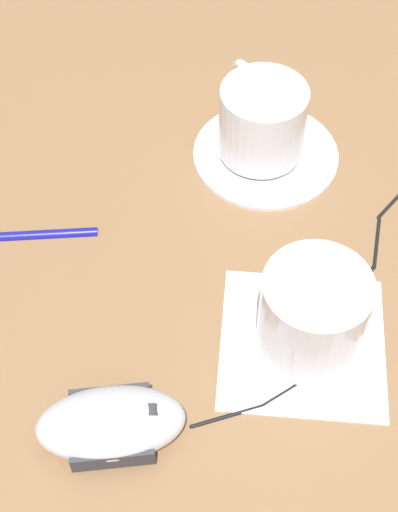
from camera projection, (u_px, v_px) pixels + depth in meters
name	position (u px, v px, depth m)	size (l,w,h in m)	color
ground_plane	(227.00, 291.00, 0.64)	(3.00, 3.00, 0.00)	olive
saucer	(266.00, 153.00, 0.73)	(0.13, 0.13, 0.01)	white
coffee_cup	(261.00, 119.00, 0.70)	(0.11, 0.08, 0.07)	white
computer_mouse	(111.00, 423.00, 0.55)	(0.08, 0.12, 0.04)	silver
mouse_cable	(369.00, 265.00, 0.65)	(0.19, 0.38, 0.00)	black
napkin_under_glass	(302.00, 343.00, 0.61)	(0.13, 0.13, 0.00)	white
drinking_glass	(313.00, 314.00, 0.58)	(0.08, 0.08, 0.08)	silver
pen	(8.00, 234.00, 0.67)	(0.05, 0.15, 0.01)	navy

